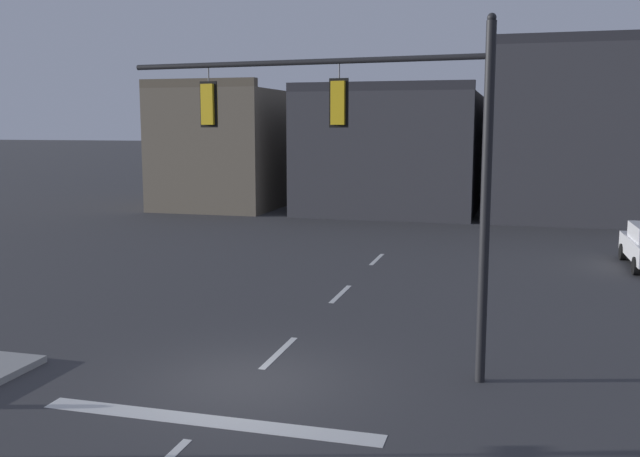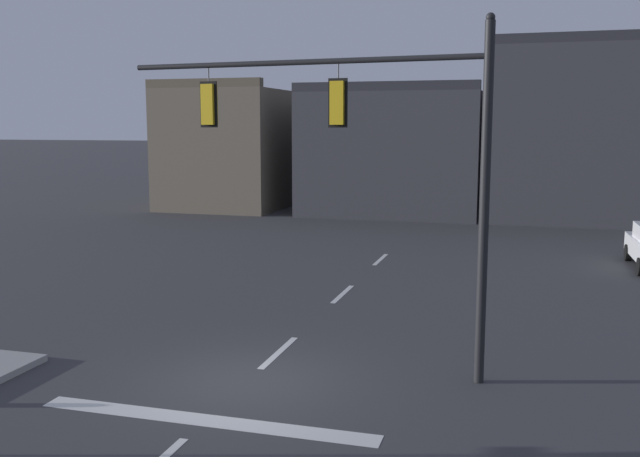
% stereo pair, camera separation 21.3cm
% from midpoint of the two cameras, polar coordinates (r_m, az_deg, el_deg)
% --- Properties ---
extents(ground_plane, '(400.00, 400.00, 0.00)m').
position_cam_midpoint_polar(ground_plane, '(15.07, -5.45, -12.04)').
color(ground_plane, '#353538').
extents(stop_bar_paint, '(6.40, 0.50, 0.01)m').
position_cam_midpoint_polar(stop_bar_paint, '(13.36, -8.69, -14.82)').
color(stop_bar_paint, silver).
rests_on(stop_bar_paint, ground).
extents(lane_centreline, '(0.16, 26.40, 0.01)m').
position_cam_midpoint_polar(lane_centreline, '(16.84, -2.92, -9.79)').
color(lane_centreline, silver).
rests_on(lane_centreline, ground).
extents(signal_mast_near_side, '(8.08, 0.89, 7.34)m').
position_cam_midpoint_polar(signal_mast_near_side, '(14.97, 4.73, 6.90)').
color(signal_mast_near_side, black).
rests_on(signal_mast_near_side, ground).
extents(building_row, '(30.51, 12.26, 9.76)m').
position_cam_midpoint_polar(building_row, '(44.25, 10.43, 6.66)').
color(building_row, '#665B4C').
rests_on(building_row, ground).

